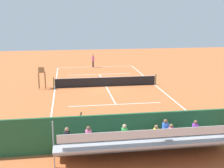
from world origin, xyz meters
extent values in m
plane|color=#BC6033|center=(0.00, 0.00, 0.00)|extent=(60.00, 60.00, 0.00)
cube|color=white|center=(0.00, -11.00, 0.00)|extent=(10.00, 0.10, 0.01)
cube|color=white|center=(0.00, 11.00, 0.00)|extent=(10.00, 0.10, 0.01)
cube|color=white|center=(-5.00, 0.00, 0.00)|extent=(0.10, 22.00, 0.01)
cube|color=white|center=(5.00, 0.00, 0.00)|extent=(0.10, 22.00, 0.01)
cube|color=white|center=(0.00, -6.05, 0.00)|extent=(7.50, 0.10, 0.01)
cube|color=white|center=(0.00, 6.05, 0.00)|extent=(7.50, 0.10, 0.01)
cube|color=white|center=(0.00, 0.00, 0.00)|extent=(0.10, 12.10, 0.01)
cube|color=white|center=(0.00, -11.00, 0.00)|extent=(0.10, 0.30, 0.01)
cube|color=black|center=(0.00, 0.00, 0.46)|extent=(10.00, 0.02, 0.91)
cube|color=white|center=(0.00, 0.00, 0.94)|extent=(10.00, 0.04, 0.06)
cylinder|color=#2D5133|center=(-5.10, 0.00, 0.54)|extent=(0.10, 0.10, 1.07)
cylinder|color=#2D5133|center=(5.10, 0.00, 0.54)|extent=(0.10, 0.10, 1.07)
cube|color=#235633|center=(0.00, 14.00, 1.00)|extent=(18.00, 0.16, 2.00)
cube|color=#9EA0A5|center=(0.00, 14.35, 0.23)|extent=(9.00, 0.10, 0.45)
cube|color=#9EA0A5|center=(0.00, 14.70, 0.41)|extent=(9.00, 0.80, 0.08)
cube|color=#9EA0A5|center=(0.00, 14.32, 0.23)|extent=(9.00, 0.04, 0.45)
cube|color=silver|center=(0.00, 14.80, 0.83)|extent=(8.60, 0.36, 0.04)
cube|color=silver|center=(0.00, 14.98, 1.03)|extent=(8.60, 0.03, 0.36)
cube|color=#9EA0A5|center=(0.00, 15.50, 0.86)|extent=(9.00, 0.80, 0.08)
cube|color=#9EA0A5|center=(0.00, 15.12, 0.68)|extent=(9.00, 0.04, 0.45)
cube|color=silver|center=(0.00, 15.60, 1.28)|extent=(8.60, 0.36, 0.04)
cube|color=silver|center=(0.00, 15.78, 1.48)|extent=(8.60, 0.03, 0.36)
cube|color=#9EA0A5|center=(0.00, 16.30, 1.31)|extent=(9.00, 0.80, 0.08)
cube|color=#9EA0A5|center=(0.00, 15.92, 1.12)|extent=(9.00, 0.04, 0.45)
cube|color=silver|center=(0.00, 16.40, 1.73)|extent=(8.60, 0.36, 0.04)
cube|color=silver|center=(0.00, 16.58, 1.93)|extent=(8.60, 0.03, 0.36)
cylinder|color=#9EA0A5|center=(4.50, 15.50, 1.18)|extent=(0.06, 0.06, 2.35)
cube|color=#2D2D33|center=(-0.61, 16.23, 1.77)|extent=(0.32, 0.40, 0.12)
cylinder|color=blue|center=(-0.61, 16.35, 2.06)|extent=(0.30, 0.30, 0.45)
sphere|color=brown|center=(-0.61, 16.35, 2.38)|extent=(0.20, 0.20, 0.20)
cube|color=#2D2D33|center=(3.86, 15.43, 1.32)|extent=(0.32, 0.40, 0.12)
cylinder|color=black|center=(3.86, 15.55, 1.60)|extent=(0.30, 0.30, 0.45)
sphere|color=#8C6647|center=(3.86, 15.55, 1.93)|extent=(0.20, 0.20, 0.20)
cube|color=#2D2D33|center=(1.14, 15.43, 1.32)|extent=(0.32, 0.40, 0.12)
cylinder|color=green|center=(1.14, 15.55, 1.60)|extent=(0.30, 0.30, 0.45)
sphere|color=tan|center=(1.14, 15.55, 1.93)|extent=(0.20, 0.20, 0.20)
cube|color=#2D2D33|center=(-2.44, 15.43, 1.32)|extent=(0.32, 0.40, 0.12)
cylinder|color=purple|center=(-2.44, 15.55, 1.60)|extent=(0.30, 0.30, 0.45)
sphere|color=brown|center=(-2.44, 15.55, 1.93)|extent=(0.20, 0.20, 0.20)
cube|color=#2D2D33|center=(2.86, 15.43, 1.32)|extent=(0.32, 0.40, 0.12)
cylinder|color=pink|center=(2.86, 15.55, 1.60)|extent=(0.30, 0.30, 0.45)
sphere|color=brown|center=(2.86, 15.55, 1.93)|extent=(0.20, 0.20, 0.20)
cube|color=#2D2D33|center=(-0.69, 14.63, 0.87)|extent=(0.32, 0.40, 0.12)
cylinder|color=yellow|center=(-0.69, 14.75, 1.16)|extent=(0.30, 0.30, 0.45)
sphere|color=#8C6647|center=(-0.69, 14.75, 1.48)|extent=(0.20, 0.20, 0.20)
cube|color=#2D2D33|center=(-1.49, 14.63, 0.87)|extent=(0.32, 0.40, 0.12)
cylinder|color=pink|center=(-1.49, 14.75, 1.16)|extent=(0.30, 0.30, 0.45)
sphere|color=#8C6647|center=(-1.49, 14.75, 1.48)|extent=(0.20, 0.20, 0.20)
cylinder|color=olive|center=(5.90, -0.37, 0.80)|extent=(0.07, 0.07, 1.60)
cylinder|color=olive|center=(6.50, -0.37, 0.80)|extent=(0.07, 0.07, 1.60)
cylinder|color=olive|center=(5.90, 0.23, 0.80)|extent=(0.07, 0.07, 1.60)
cylinder|color=olive|center=(6.50, 0.23, 0.80)|extent=(0.07, 0.07, 1.60)
cube|color=olive|center=(6.20, -0.07, 1.63)|extent=(0.56, 0.56, 0.06)
cube|color=olive|center=(6.20, 0.17, 1.90)|extent=(0.56, 0.06, 0.48)
cube|color=olive|center=(5.94, -0.07, 1.78)|extent=(0.04, 0.48, 0.04)
cube|color=olive|center=(6.46, -0.07, 1.78)|extent=(0.04, 0.48, 0.04)
cube|color=#9E754C|center=(-3.10, 13.20, 0.45)|extent=(1.80, 0.40, 0.05)
cylinder|color=#9E754C|center=(-3.85, 13.20, 0.23)|extent=(0.06, 0.06, 0.45)
cylinder|color=#9E754C|center=(-2.35, 13.20, 0.23)|extent=(0.06, 0.06, 0.45)
cube|color=#9E754C|center=(-3.10, 13.38, 0.75)|extent=(1.80, 0.04, 0.36)
cube|color=#334C8C|center=(-1.59, 13.40, 0.18)|extent=(0.90, 0.36, 0.36)
cylinder|color=black|center=(0.34, -11.00, 0.42)|extent=(0.14, 0.14, 0.85)
cylinder|color=black|center=(0.31, -10.78, 0.42)|extent=(0.14, 0.14, 0.85)
cylinder|color=pink|center=(0.33, -10.89, 1.15)|extent=(0.41, 0.41, 0.60)
sphere|color=tan|center=(0.33, -10.89, 1.56)|extent=(0.22, 0.22, 0.22)
cylinder|color=tan|center=(0.29, -10.67, 1.65)|extent=(0.26, 0.13, 0.55)
cylinder|color=tan|center=(0.36, -11.11, 1.18)|extent=(0.10, 0.10, 0.50)
cylinder|color=black|center=(1.18, -10.71, 0.01)|extent=(0.04, 0.28, 0.03)
torus|color=#D8CC4C|center=(1.19, -10.98, 0.01)|extent=(0.31, 0.31, 0.02)
cylinder|color=white|center=(1.19, -10.98, 0.01)|extent=(0.25, 0.25, 0.00)
sphere|color=#CCDB33|center=(-1.77, -8.70, 0.03)|extent=(0.07, 0.07, 0.07)
sphere|color=#CCDB33|center=(1.93, -8.44, 0.03)|extent=(0.07, 0.07, 0.07)
cylinder|color=#232328|center=(3.12, 13.46, 0.42)|extent=(0.14, 0.14, 0.85)
cylinder|color=#232328|center=(3.13, 13.24, 0.42)|extent=(0.14, 0.14, 0.85)
cylinder|color=red|center=(3.12, 13.35, 1.15)|extent=(0.39, 0.39, 0.60)
sphere|color=brown|center=(3.12, 13.35, 1.56)|extent=(0.22, 0.22, 0.22)
cylinder|color=brown|center=(3.14, 13.13, 1.65)|extent=(0.26, 0.11, 0.55)
cylinder|color=brown|center=(3.11, 13.57, 1.18)|extent=(0.10, 0.10, 0.50)
camera|label=1|loc=(3.72, 28.72, 7.23)|focal=48.11mm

